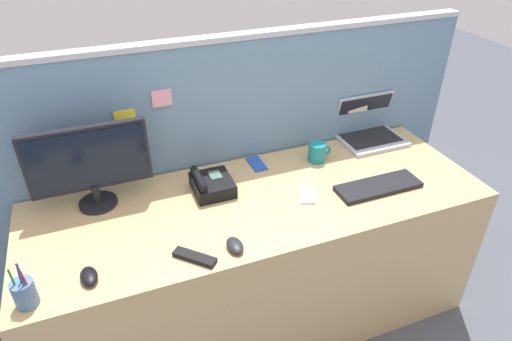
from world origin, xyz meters
The scene contains 14 objects.
ground_plane centered at (0.00, 0.00, 0.00)m, with size 10.00×10.00×0.00m, color #4C515B.
desk centered at (0.00, 0.00, 0.38)m, with size 2.06×0.72×0.76m, color tan.
cubicle_divider centered at (0.00, 0.40, 0.69)m, with size 2.53×0.08×1.38m.
desktop_monitor centered at (-0.68, 0.23, 0.97)m, with size 0.50×0.16×0.37m.
laptop centered at (0.76, 0.32, 0.81)m, with size 0.34×0.28×0.24m.
desk_phone centered at (-0.18, 0.14, 0.79)m, with size 0.17×0.20×0.10m.
keyboard_main centered at (0.54, -0.12, 0.77)m, with size 0.40×0.14×0.02m, color black.
computer_mouse_right_hand centered at (-0.21, -0.27, 0.77)m, with size 0.06×0.10×0.03m, color #232328.
computer_mouse_left_hand centered at (-0.74, -0.23, 0.77)m, with size 0.06×0.10×0.03m, color black.
pen_cup centered at (-0.94, -0.27, 0.81)m, with size 0.07×0.07×0.19m.
cell_phone_white_slab centered at (0.21, -0.05, 0.76)m, with size 0.07×0.13×0.01m, color silver.
cell_phone_blue_case centered at (0.09, 0.27, 0.76)m, with size 0.07×0.14×0.01m, color blue.
tv_remote centered at (-0.37, -0.27, 0.77)m, with size 0.04×0.17×0.02m, color black.
coffee_mug centered at (0.39, 0.20, 0.80)m, with size 0.13×0.09×0.10m.
Camera 1 is at (-0.60, -1.50, 1.94)m, focal length 31.42 mm.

